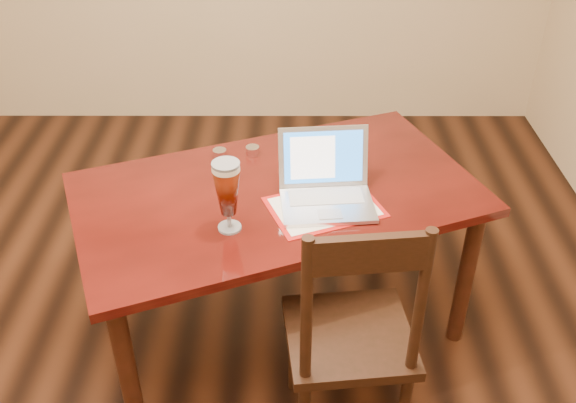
{
  "coord_description": "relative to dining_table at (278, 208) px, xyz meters",
  "views": [
    {
      "loc": [
        0.47,
        -1.85,
        2.21
      ],
      "look_at": [
        0.47,
        0.19,
        0.8
      ],
      "focal_mm": 40.0,
      "sensor_mm": 36.0,
      "label": 1
    }
  ],
  "objects": [
    {
      "name": "dining_table",
      "position": [
        0.0,
        0.0,
        0.0
      ],
      "size": [
        1.84,
        1.44,
        1.05
      ],
      "rotation": [
        0.0,
        0.0,
        0.38
      ],
      "color": "#4A0D09",
      "rests_on": "ground"
    },
    {
      "name": "ground",
      "position": [
        -0.42,
        -0.33,
        -0.68
      ],
      "size": [
        5.0,
        5.0,
        0.0
      ],
      "primitive_type": "plane",
      "color": "black",
      "rests_on": "ground"
    },
    {
      "name": "dining_chair",
      "position": [
        0.27,
        -0.56,
        -0.18
      ],
      "size": [
        0.5,
        0.48,
        1.07
      ],
      "rotation": [
        0.0,
        0.0,
        0.1
      ],
      "color": "black",
      "rests_on": "ground"
    }
  ]
}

